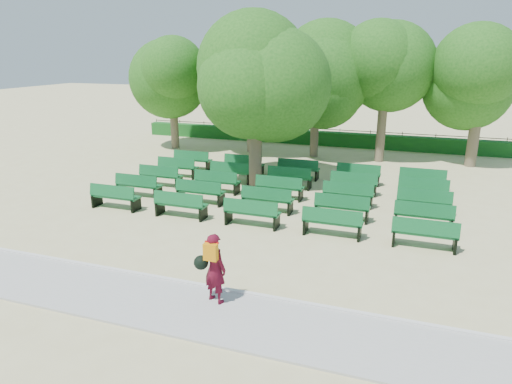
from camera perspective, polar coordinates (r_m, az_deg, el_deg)
ground at (r=18.02m, az=-0.23°, el=-2.33°), size 120.00×120.00×0.00m
paving at (r=11.92m, az=-12.47°, el=-13.41°), size 30.00×2.20×0.06m
curb at (r=12.77m, az=-9.77°, el=-10.95°), size 30.00×0.12×0.10m
hedge at (r=31.05m, az=8.44°, el=6.65°), size 26.00×0.70×0.90m
fence at (r=31.52m, az=8.55°, el=5.97°), size 26.00×0.10×1.02m
tree_line at (r=27.30m, az=6.78°, el=4.32°), size 21.80×6.80×7.04m
bench_array at (r=19.51m, az=2.94°, el=-0.49°), size 2.06×0.79×1.27m
tree_among at (r=20.48m, az=-0.09°, el=13.71°), size 5.30×5.30×7.19m
person at (r=11.30m, az=-5.34°, el=-9.31°), size 0.90×0.62×1.80m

